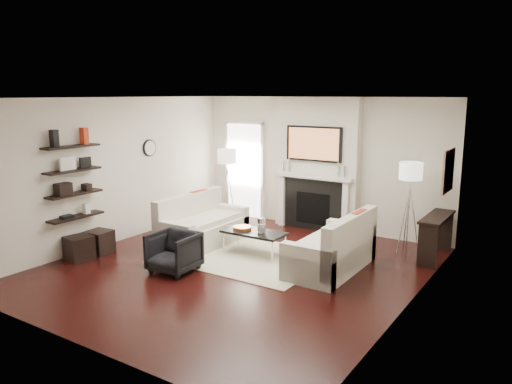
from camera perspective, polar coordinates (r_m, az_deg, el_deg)
The scene contains 71 objects.
room_envelope at distance 7.79m, azimuth -2.41°, elevation 0.72°, with size 6.00×6.00×6.00m.
chimney_breast at distance 10.24m, azimuth 6.98°, elevation 3.18°, with size 1.80×0.25×2.70m, color silver.
fireplace_surround at distance 10.27m, azimuth 6.53°, elevation -1.50°, with size 1.30×0.02×1.04m, color black.
firebox at distance 10.28m, azimuth 6.51°, elevation -1.89°, with size 0.75×0.02×0.65m, color black.
mantel_pilaster_l at distance 10.57m, azimuth 2.97°, elevation -0.91°, with size 0.12×0.08×1.10m, color white.
mantel_pilaster_r at distance 9.94m, azimuth 10.17°, elevation -1.85°, with size 0.12×0.08×1.10m, color white.
mantel_shelf at distance 10.11m, azimuth 6.48°, elevation 1.77°, with size 1.70×0.18×0.07m, color white.
tv_body at distance 10.04m, azimuth 6.63°, elevation 5.50°, with size 1.20×0.06×0.70m, color black.
tv_screen at distance 10.02m, azimuth 6.55°, elevation 5.49°, with size 1.10×0.01×0.62m, color #BF723F.
candlestick_l_tall at distance 10.34m, azimuth 3.80°, elevation 3.06°, with size 0.04×0.04×0.30m, color silver.
candlestick_l_short at distance 10.41m, azimuth 3.18°, elevation 2.96°, with size 0.04×0.04×0.24m, color silver.
candlestick_r_tall at distance 9.86m, azimuth 9.39°, elevation 2.54°, with size 0.04×0.04×0.30m, color silver.
candlestick_r_short at distance 9.81m, azimuth 10.08°, elevation 2.29°, with size 0.04×0.04×0.24m, color silver.
hallway_panel at distance 11.29m, azimuth -1.28°, elevation 2.47°, with size 0.90×0.02×2.10m, color white.
door_trim_l at distance 11.55m, azimuth -3.30°, elevation 2.65°, with size 0.06×0.06×2.16m, color white.
door_trim_r at distance 11.02m, azimuth 0.73°, elevation 2.25°, with size 0.06×0.06×2.16m, color white.
door_trim_top at distance 11.16m, azimuth -1.36°, elevation 7.94°, with size 1.02×0.06×0.06m, color white.
rug at distance 8.66m, azimuth -0.97°, elevation -7.38°, with size 2.60×2.00×0.01m, color beige.
loveseat_left_base at distance 9.34m, azimuth -6.04°, elevation -4.74°, with size 0.85×1.80×0.42m, color silver.
loveseat_left_back at distance 9.47m, azimuth -7.65°, elevation -2.58°, with size 0.18×1.80×0.80m, color silver.
loveseat_left_arm_n at distance 8.73m, azimuth -9.41°, elevation -5.36°, with size 0.85×0.18×0.60m, color silver.
loveseat_left_arm_s at distance 9.93m, azimuth -3.10°, elevation -3.18°, with size 0.85×0.18×0.60m, color silver.
loveseat_left_cushion at distance 9.24m, azimuth -5.83°, elevation -3.24°, with size 0.63×1.44×0.10m, color silver.
pillow_left_orange at distance 9.64m, azimuth -6.52°, elevation -1.05°, with size 0.10×0.42×0.42m, color #AB2E15.
pillow_left_charcoal at distance 9.20m, azimuth -8.90°, elevation -1.77°, with size 0.10×0.40×0.40m, color black.
loveseat_right_base at distance 8.10m, azimuth 8.51°, elevation -7.32°, with size 0.85×1.80×0.42m, color silver.
loveseat_right_back at distance 7.88m, azimuth 10.80°, elevation -5.52°, with size 0.18×1.80×0.80m, color silver.
loveseat_right_arm_n at distance 7.38m, azimuth 5.87°, elevation -8.38°, with size 0.85×0.18×0.60m, color silver.
loveseat_right_arm_s at distance 8.78m, azimuth 10.74°, elevation -5.30°, with size 0.85×0.18×0.60m, color silver.
loveseat_right_cushion at distance 8.04m, azimuth 8.24°, elevation -5.51°, with size 0.63×1.44×0.10m, color silver.
pillow_right_orange at distance 8.09m, azimuth 11.66°, elevation -3.60°, with size 0.10×0.42×0.42m, color #AB2E15.
pillow_right_charcoal at distance 7.56m, azimuth 9.98°, elevation -4.67°, with size 0.10×0.40×0.40m, color black.
coffee_table at distance 8.66m, azimuth -0.21°, elevation -4.65°, with size 1.10×0.55×0.04m, color black.
coffee_leg_nw at distance 8.82m, azimuth -3.72°, elevation -5.79°, with size 0.02×0.02×0.38m, color silver.
coffee_leg_ne at distance 8.29m, azimuth 1.86°, elevation -6.91°, with size 0.02×0.02×0.38m, color silver.
coffee_leg_sw at distance 9.16m, azimuth -2.07°, elevation -5.13°, with size 0.02×0.02×0.38m, color silver.
coffee_leg_se at distance 8.65m, azimuth 3.38°, elevation -6.14°, with size 0.02×0.02×0.38m, color silver.
hurricane_glass at distance 8.54m, azimuth 0.64°, elevation -3.76°, with size 0.14×0.14×0.25m, color white.
hurricane_candle at distance 8.56m, azimuth 0.63°, elevation -4.19°, with size 0.10×0.10×0.16m, color white.
copper_bowl at distance 8.78m, azimuth -1.57°, elevation -4.12°, with size 0.33×0.33×0.05m, color #BC5A1F.
armchair at distance 7.99m, azimuth -9.37°, elevation -6.58°, with size 0.67×0.63×0.69m, color black.
lamp_left_post at distance 10.83m, azimuth -3.29°, elevation -0.35°, with size 0.02×0.02×1.20m, color silver.
lamp_left_shade at distance 10.69m, azimuth -3.35°, elevation 4.12°, with size 0.40×0.40×0.30m, color white.
lamp_left_leg_a at distance 10.76m, azimuth -2.82°, elevation -0.41°, with size 0.02×0.02×1.25m, color silver.
lamp_left_leg_b at distance 10.93m, azimuth -3.23°, elevation -0.23°, with size 0.02×0.02×1.25m, color silver.
lamp_left_leg_c at distance 10.79m, azimuth -3.83°, elevation -0.40°, with size 0.02×0.02×1.25m, color silver.
lamp_right_post at distance 9.19m, azimuth 16.99°, elevation -2.93°, with size 0.02×0.02×1.20m, color silver.
lamp_right_shade at distance 9.02m, azimuth 17.29°, elevation 2.31°, with size 0.40×0.40×0.30m, color white.
lamp_right_leg_a at distance 9.16m, azimuth 17.65°, elevation -3.01°, with size 0.02×0.02×1.25m, color silver.
lamp_right_leg_b at distance 9.29m, azimuth 16.83°, elevation -2.77°, with size 0.02×0.02×1.25m, color silver.
lamp_right_leg_c at distance 9.11m, azimuth 16.49°, elevation -3.02°, with size 0.02×0.02×1.25m, color silver.
console_top at distance 8.92m, azimuth 20.01°, elevation -2.69°, with size 0.35×1.20×0.04m, color black.
console_leg_n at distance 8.49m, azimuth 18.98°, elevation -5.91°, with size 0.30×0.04×0.71m, color black.
console_leg_s at distance 9.53m, azimuth 20.63°, elevation -4.19°, with size 0.30×0.04×0.71m, color black.
wall_art at distance 8.55m, azimuth 21.13°, elevation 2.27°, with size 0.03×0.70×0.70m, color #A06D50.
shelf_bottom at distance 9.04m, azimuth -19.87°, elevation -2.69°, with size 0.25×1.00×0.04m, color black.
shelf_lower at distance 8.95m, azimuth -20.04°, elevation -0.20°, with size 0.25×1.00×0.04m, color black.
shelf_upper at distance 8.89m, azimuth -20.22°, elevation 2.33°, with size 0.25×1.00×0.04m, color black.
shelf_top at distance 8.84m, azimuth -20.39°, elevation 4.89°, with size 0.25×1.00×0.04m, color black.
decor_magfile_a at distance 8.65m, azimuth -22.07°, elevation 5.69°, with size 0.12×0.10×0.28m, color black.
decor_magfile_b at distance 8.99m, azimuth -19.04°, elevation 6.08°, with size 0.12×0.10×0.28m, color #AB2E15.
decor_frame_a at distance 8.82m, azimuth -20.72°, elevation 3.06°, with size 0.04×0.30×0.22m, color white.
decor_frame_b at distance 9.03m, azimuth -18.93°, elevation 3.23°, with size 0.04×0.22×0.18m, color black.
decor_wine_rack at distance 8.81m, azimuth -21.18°, elevation 0.32°, with size 0.18×0.25×0.20m, color black.
decor_box_small at distance 9.09m, azimuth -18.78°, elevation 0.54°, with size 0.15×0.12×0.12m, color black.
decor_books at distance 8.92m, azimuth -20.80°, elevation -2.64°, with size 0.14×0.20×0.05m, color black.
decor_box_tall at distance 9.14m, azimuth -18.84°, elevation -1.78°, with size 0.10×0.10×0.18m, color white.
clock_rim at distance 10.18m, azimuth -12.09°, elevation 4.95°, with size 0.34×0.34×0.04m, color black.
clock_face at distance 10.16m, azimuth -11.99°, elevation 4.94°, with size 0.29×0.29×0.01m, color white.
ottoman_near at distance 9.24m, azimuth -17.49°, elevation -5.45°, with size 0.40×0.40×0.40m, color black.
ottoman_far at distance 8.99m, azimuth -19.57°, elevation -6.04°, with size 0.40×0.40×0.40m, color black.
Camera 1 is at (4.45, -6.23, 2.77)m, focal length 35.00 mm.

